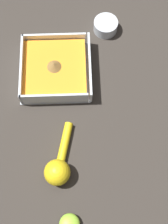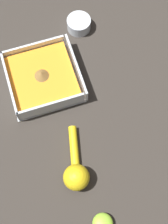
{
  "view_description": "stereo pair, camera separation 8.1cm",
  "coord_description": "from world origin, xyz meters",
  "px_view_note": "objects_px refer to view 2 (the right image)",
  "views": [
    {
      "loc": [
        -0.41,
        -0.07,
        0.78
      ],
      "look_at": [
        -0.12,
        -0.08,
        0.03
      ],
      "focal_mm": 50.0,
      "sensor_mm": 36.0,
      "label": 1
    },
    {
      "loc": [
        -0.39,
        0.01,
        0.78
      ],
      "look_at": [
        -0.12,
        -0.08,
        0.03
      ],
      "focal_mm": 50.0,
      "sensor_mm": 36.0,
      "label": 2
    }
  ],
  "objects_px": {
    "spice_bowl": "(79,24)",
    "square_dish": "(44,78)",
    "lemon_squeezer": "(76,172)",
    "lemon_half": "(103,223)"
  },
  "relations": [
    {
      "from": "spice_bowl",
      "to": "lemon_half",
      "type": "relative_size",
      "value": 1.44
    },
    {
      "from": "square_dish",
      "to": "lemon_squeezer",
      "type": "height_order",
      "value": "lemon_squeezer"
    },
    {
      "from": "square_dish",
      "to": "spice_bowl",
      "type": "height_order",
      "value": "square_dish"
    },
    {
      "from": "spice_bowl",
      "to": "lemon_squeezer",
      "type": "bearing_deg",
      "value": 161.51
    },
    {
      "from": "spice_bowl",
      "to": "lemon_half",
      "type": "distance_m",
      "value": 0.56
    },
    {
      "from": "lemon_squeezer",
      "to": "lemon_half",
      "type": "distance_m",
      "value": 0.13
    },
    {
      "from": "spice_bowl",
      "to": "lemon_squeezer",
      "type": "height_order",
      "value": "lemon_squeezer"
    },
    {
      "from": "spice_bowl",
      "to": "square_dish",
      "type": "bearing_deg",
      "value": 134.39
    },
    {
      "from": "spice_bowl",
      "to": "lemon_squeezer",
      "type": "relative_size",
      "value": 0.43
    },
    {
      "from": "square_dish",
      "to": "spice_bowl",
      "type": "bearing_deg",
      "value": -45.61
    }
  ]
}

